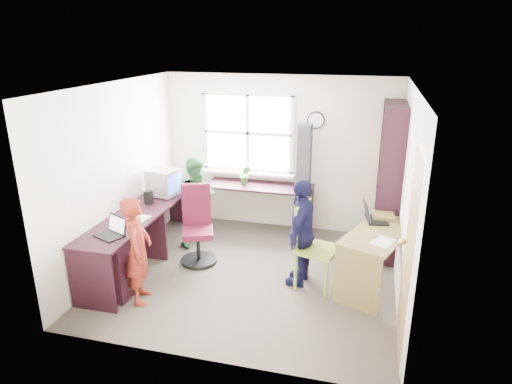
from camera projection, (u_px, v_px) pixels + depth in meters
room at (254, 183)px, 5.60m from camera, size 3.64×3.44×2.44m
l_desk at (146, 241)px, 5.81m from camera, size 2.38×2.95×0.75m
right_desk at (379, 247)px, 5.48m from camera, size 1.01×1.40×0.73m
bookshelf at (389, 184)px, 6.28m from camera, size 0.30×1.02×2.10m
swivel_chair at (198, 229)px, 6.16m from camera, size 0.64×0.64×1.06m
wooden_chair at (312, 243)px, 5.49m from camera, size 0.56×0.56×1.06m
crt_monitor at (163, 182)px, 6.53m from camera, size 0.45×0.42×0.39m
laptop_left at (113, 231)px, 5.25m from camera, size 0.40×0.37×0.22m
laptop_right at (373, 216)px, 5.71m from camera, size 0.35×0.39×0.24m
speaker_a at (149, 197)px, 6.22m from camera, size 0.11×0.11×0.19m
speaker_b at (168, 186)px, 6.70m from camera, size 0.10×0.10×0.19m
cd_tower at (304, 157)px, 6.76m from camera, size 0.20×0.18×0.97m
game_box at (383, 216)px, 5.79m from camera, size 0.30×0.30×0.06m
paper_a at (137, 219)px, 5.72m from camera, size 0.25×0.33×0.00m
paper_b at (383, 242)px, 5.13m from camera, size 0.31×0.35×0.00m
potted_plant at (245, 175)px, 7.02m from camera, size 0.19×0.17×0.30m
person_red at (138, 250)px, 5.15m from camera, size 0.44×0.54×1.28m
person_green at (198, 201)px, 6.63m from camera, size 0.70×0.78×1.31m
person_navy at (302, 232)px, 5.52m from camera, size 0.42×0.82×1.35m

